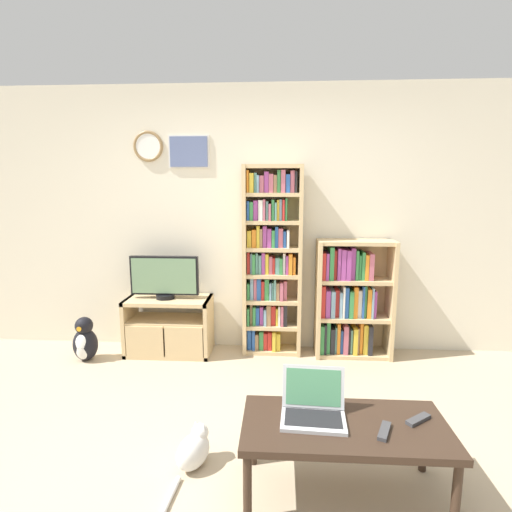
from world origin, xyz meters
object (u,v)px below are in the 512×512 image
bookshelf_short (349,300)px  remote_near_laptop (384,431)px  bookshelf_tall (270,261)px  television (165,277)px  tv_stand (169,326)px  cat (194,449)px  penguin_figurine (85,341)px  remote_far_from_laptop (418,419)px  coffee_table (345,431)px  laptop (313,406)px

bookshelf_short → remote_near_laptop: 1.93m
bookshelf_tall → television: bearing=-174.4°
tv_stand → bookshelf_short: 1.78m
tv_stand → remote_near_laptop: (1.62, -1.84, 0.14)m
bookshelf_short → bookshelf_tall: bearing=178.3°
bookshelf_short → cat: 2.10m
tv_stand → remote_near_laptop: size_ratio=5.04×
television → penguin_figurine: 0.95m
remote_far_from_laptop → bookshelf_short: bearing=145.5°
bookshelf_short → penguin_figurine: size_ratio=2.67×
remote_far_from_laptop → cat: remote_far_from_laptop is taller
television → penguin_figurine: bearing=-162.5°
tv_stand → penguin_figurine: (-0.75, -0.22, -0.09)m
bookshelf_tall → remote_near_laptop: 2.11m
remote_near_laptop → remote_far_from_laptop: 0.23m
cat → coffee_table: bearing=15.8°
coffee_table → cat: 0.90m
tv_stand → remote_near_laptop: tv_stand is taller
bookshelf_tall → laptop: bearing=-81.3°
remote_near_laptop → tv_stand: bearing=154.7°
television → bookshelf_short: (1.79, 0.08, -0.22)m
cat → bookshelf_short: bearing=82.2°
bookshelf_tall → coffee_table: (0.44, -1.88, -0.55)m
bookshelf_tall → remote_near_laptop: bearing=-72.2°
bookshelf_short → laptop: bookshelf_short is taller
penguin_figurine → remote_far_from_laptop: bearing=-30.3°
bookshelf_short → laptop: (-0.49, -1.80, -0.07)m
laptop → bookshelf_short: bearing=78.1°
remote_far_from_laptop → television: bearing=-169.6°
cat → television: bearing=137.9°
penguin_figurine → bookshelf_tall: bearing=10.7°
coffee_table → remote_near_laptop: (0.18, -0.07, 0.05)m
cat → remote_near_laptop: bearing=13.9°
remote_near_laptop → penguin_figurine: 2.88m
cat → bookshelf_tall: bearing=103.6°
bookshelf_tall → bookshelf_short: (0.77, -0.02, -0.37)m
coffee_table → penguin_figurine: (-2.19, 1.55, -0.18)m
laptop → coffee_table: bearing=-15.4°
television → coffee_table: 2.34m
coffee_table → remote_far_from_laptop: remote_far_from_laptop is taller
laptop → remote_far_from_laptop: (0.55, -0.01, -0.05)m
bookshelf_short → laptop: 1.87m
remote_near_laptop → cat: remote_near_laptop is taller
bookshelf_tall → cat: 1.94m
television → remote_near_laptop: 2.50m
remote_near_laptop → penguin_figurine: size_ratio=0.39×
remote_near_laptop → laptop: bearing=-176.6°
television → remote_near_laptop: (1.65, -1.85, -0.34)m
coffee_table → remote_near_laptop: bearing=-20.9°
tv_stand → remote_near_laptop: bearing=-48.6°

